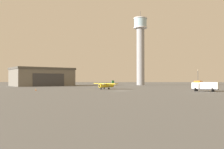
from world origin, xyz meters
name	(u,v)px	position (x,y,z in m)	size (l,w,h in m)	color
ground_plane	(120,91)	(0.00, 0.00, 0.00)	(400.00, 400.00, 0.00)	#60605E
control_tower	(140,46)	(10.68, 65.60, 22.56)	(7.78, 7.78, 42.48)	gray
hangar	(42,77)	(-40.51, 48.87, 4.62)	(34.22, 32.83, 9.20)	#6B665B
airplane_yellow	(106,85)	(-4.69, 10.26, 1.40)	(8.69, 7.97, 2.99)	gold
truck_box_white	(205,86)	(24.06, -2.23, 1.52)	(7.09, 5.43, 2.60)	#38383D
truck_fuel_tanker_orange	(199,84)	(30.66, 24.69, 1.64)	(5.18, 6.71, 2.86)	#38383D
light_post_west	(198,76)	(35.79, 42.54, 4.74)	(0.44, 0.44, 7.87)	#38383D
traffic_cone_near_left	(36,89)	(-24.96, -0.31, 0.36)	(0.36, 0.36, 0.74)	black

